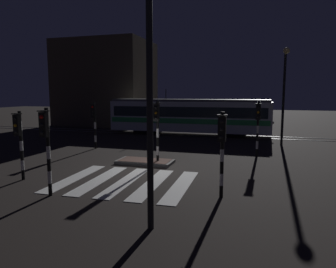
{
  "coord_description": "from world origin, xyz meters",
  "views": [
    {
      "loc": [
        5.56,
        -14.17,
        3.83
      ],
      "look_at": [
        0.24,
        3.45,
        1.4
      ],
      "focal_mm": 33.46,
      "sensor_mm": 36.0,
      "label": 1
    }
  ],
  "objects": [
    {
      "name": "rail_near",
      "position": [
        0.0,
        13.07,
        0.01
      ],
      "size": [
        80.0,
        0.12,
        0.03
      ],
      "primitive_type": "cube",
      "color": "#59595E",
      "rests_on": "ground"
    },
    {
      "name": "crosswalk_zebra",
      "position": [
        0.0,
        -2.12,
        0.01
      ],
      "size": [
        5.77,
        4.9,
        0.02
      ],
      "color": "silver",
      "rests_on": "ground"
    },
    {
      "name": "traffic_light_kerb_mid_left",
      "position": [
        -1.94,
        -4.67,
        2.17
      ],
      "size": [
        0.36,
        0.42,
        3.29
      ],
      "color": "black",
      "rests_on": "ground"
    },
    {
      "name": "traffic_island",
      "position": [
        -0.49,
        1.56,
        0.09
      ],
      "size": [
        3.06,
        1.44,
        0.18
      ],
      "color": "slate",
      "rests_on": "ground"
    },
    {
      "name": "street_lamp_trackside_right",
      "position": [
        7.0,
        9.84,
        4.41
      ],
      "size": [
        0.44,
        1.21,
        6.92
      ],
      "color": "black",
      "rests_on": "ground"
    },
    {
      "name": "ground_plane",
      "position": [
        0.0,
        0.0,
        0.0
      ],
      "size": [
        120.0,
        120.0,
        0.0
      ],
      "primitive_type": "plane",
      "color": "black"
    },
    {
      "name": "traffic_light_median_centre",
      "position": [
        0.23,
        1.5,
        2.23
      ],
      "size": [
        0.36,
        0.42,
        3.38
      ],
      "color": "black",
      "rests_on": "ground"
    },
    {
      "name": "traffic_light_corner_far_right",
      "position": [
        5.33,
        5.1,
        2.18
      ],
      "size": [
        0.36,
        0.42,
        3.3
      ],
      "color": "black",
      "rests_on": "ground"
    },
    {
      "name": "rail_far",
      "position": [
        0.0,
        14.5,
        0.01
      ],
      "size": [
        80.0,
        0.12,
        0.03
      ],
      "primitive_type": "cube",
      "color": "#59595E",
      "rests_on": "ground"
    },
    {
      "name": "building_backdrop",
      "position": [
        -12.8,
        20.62,
        4.96
      ],
      "size": [
        10.49,
        8.0,
        9.92
      ],
      "primitive_type": "cube",
      "color": "#42382D",
      "rests_on": "ground"
    },
    {
      "name": "traffic_light_corner_far_left",
      "position": [
        -5.41,
        4.73,
        2.12
      ],
      "size": [
        0.36,
        0.42,
        3.21
      ],
      "color": "black",
      "rests_on": "ground"
    },
    {
      "name": "tram",
      "position": [
        -0.89,
        13.78,
        1.74
      ],
      "size": [
        14.74,
        2.58,
        4.15
      ],
      "color": "silver",
      "rests_on": "ground"
    },
    {
      "name": "traffic_light_corner_near_right",
      "position": [
        4.22,
        -3.03,
        2.08
      ],
      "size": [
        0.36,
        0.42,
        3.16
      ],
      "color": "black",
      "rests_on": "ground"
    },
    {
      "name": "street_lamp_near_kerb",
      "position": [
        2.65,
        -6.44,
        4.95
      ],
      "size": [
        0.44,
        1.21,
        7.91
      ],
      "color": "black",
      "rests_on": "ground"
    },
    {
      "name": "traffic_light_corner_near_left",
      "position": [
        -4.5,
        -3.18,
        2.01
      ],
      "size": [
        0.36,
        0.42,
        3.05
      ],
      "color": "black",
      "rests_on": "ground"
    }
  ]
}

